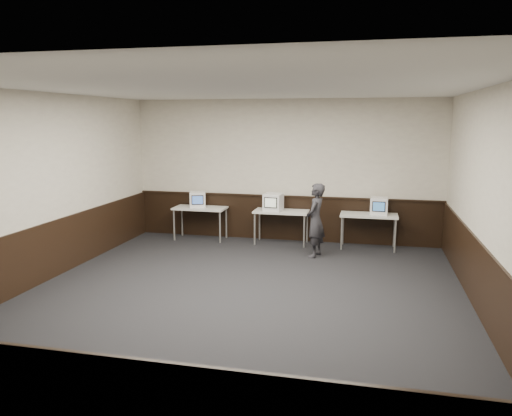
{
  "coord_description": "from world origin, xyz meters",
  "views": [
    {
      "loc": [
        1.9,
        -7.12,
        2.74
      ],
      "look_at": [
        -0.11,
        1.6,
        1.15
      ],
      "focal_mm": 35.0,
      "sensor_mm": 36.0,
      "label": 1
    }
  ],
  "objects_px": {
    "desk_center": "(281,214)",
    "person": "(315,220)",
    "emac_center": "(273,202)",
    "desk_left": "(200,210)",
    "desk_right": "(369,217)",
    "emac_right": "(379,206)",
    "emac_left": "(198,199)"
  },
  "relations": [
    {
      "from": "desk_center",
      "to": "emac_right",
      "type": "xyz_separation_m",
      "value": [
        2.1,
        0.03,
        0.25
      ]
    },
    {
      "from": "desk_right",
      "to": "person",
      "type": "height_order",
      "value": "person"
    },
    {
      "from": "desk_left",
      "to": "desk_right",
      "type": "distance_m",
      "value": 3.8
    },
    {
      "from": "desk_right",
      "to": "person",
      "type": "distance_m",
      "value": 1.38
    },
    {
      "from": "desk_left",
      "to": "person",
      "type": "relative_size",
      "value": 0.8
    },
    {
      "from": "desk_right",
      "to": "emac_center",
      "type": "height_order",
      "value": "emac_center"
    },
    {
      "from": "desk_center",
      "to": "person",
      "type": "bearing_deg",
      "value": -46.4
    },
    {
      "from": "desk_center",
      "to": "person",
      "type": "relative_size",
      "value": 0.8
    },
    {
      "from": "emac_left",
      "to": "desk_right",
      "type": "bearing_deg",
      "value": -19.26
    },
    {
      "from": "desk_center",
      "to": "person",
      "type": "xyz_separation_m",
      "value": [
        0.86,
        -0.9,
        0.07
      ]
    },
    {
      "from": "desk_left",
      "to": "desk_center",
      "type": "relative_size",
      "value": 1.0
    },
    {
      "from": "desk_right",
      "to": "emac_center",
      "type": "distance_m",
      "value": 2.09
    },
    {
      "from": "person",
      "to": "desk_left",
      "type": "bearing_deg",
      "value": -96.56
    },
    {
      "from": "desk_right",
      "to": "emac_left",
      "type": "relative_size",
      "value": 2.54
    },
    {
      "from": "desk_right",
      "to": "desk_left",
      "type": "bearing_deg",
      "value": 180.0
    },
    {
      "from": "desk_center",
      "to": "emac_left",
      "type": "height_order",
      "value": "emac_left"
    },
    {
      "from": "desk_center",
      "to": "person",
      "type": "height_order",
      "value": "person"
    },
    {
      "from": "desk_right",
      "to": "desk_center",
      "type": "bearing_deg",
      "value": 180.0
    },
    {
      "from": "desk_left",
      "to": "person",
      "type": "bearing_deg",
      "value": -18.08
    },
    {
      "from": "desk_center",
      "to": "emac_left",
      "type": "relative_size",
      "value": 2.54
    },
    {
      "from": "emac_right",
      "to": "desk_left",
      "type": "bearing_deg",
      "value": -176.54
    },
    {
      "from": "desk_center",
      "to": "emac_center",
      "type": "relative_size",
      "value": 2.68
    },
    {
      "from": "emac_center",
      "to": "person",
      "type": "distance_m",
      "value": 1.35
    },
    {
      "from": "desk_left",
      "to": "desk_center",
      "type": "bearing_deg",
      "value": 0.0
    },
    {
      "from": "emac_left",
      "to": "emac_center",
      "type": "xyz_separation_m",
      "value": [
        1.79,
        -0.06,
        0.01
      ]
    },
    {
      "from": "desk_center",
      "to": "emac_right",
      "type": "bearing_deg",
      "value": 0.9
    },
    {
      "from": "emac_left",
      "to": "person",
      "type": "relative_size",
      "value": 0.32
    },
    {
      "from": "emac_left",
      "to": "desk_left",
      "type": "bearing_deg",
      "value": -26.16
    },
    {
      "from": "emac_right",
      "to": "person",
      "type": "bearing_deg",
      "value": -140.2
    },
    {
      "from": "desk_left",
      "to": "emac_left",
      "type": "height_order",
      "value": "emac_left"
    },
    {
      "from": "desk_left",
      "to": "emac_right",
      "type": "bearing_deg",
      "value": 0.47
    },
    {
      "from": "desk_center",
      "to": "emac_left",
      "type": "bearing_deg",
      "value": 179.79
    }
  ]
}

